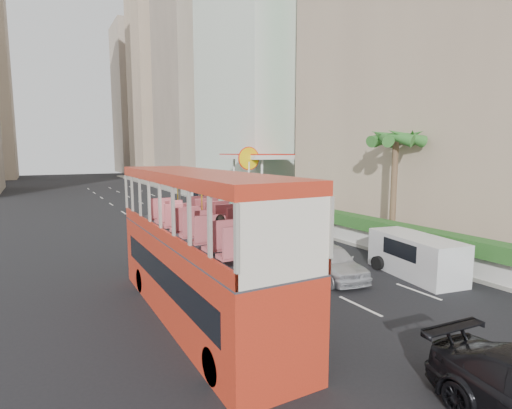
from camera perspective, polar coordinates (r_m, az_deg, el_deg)
ground_plane at (r=17.45m, az=10.96°, el=-11.69°), size 200.00×200.00×0.00m
double_decker_bus at (r=13.78m, az=-8.38°, el=-5.87°), size 2.50×11.00×5.06m
car_silver_lane_a at (r=19.17m, az=-0.31°, el=-9.78°), size 2.10×4.56×1.45m
car_silver_lane_b at (r=18.90m, az=10.46°, el=-10.16°), size 2.49×4.75×1.54m
van_asset at (r=30.40m, az=-5.71°, el=-3.32°), size 3.07×5.04×1.31m
minibus_near at (r=25.63m, az=-1.45°, el=-2.44°), size 2.68×5.92×2.53m
minibus_far at (r=27.69m, az=3.51°, el=-1.76°), size 2.03×5.65×2.48m
panel_van_near at (r=19.99m, az=21.83°, el=-6.82°), size 2.66×4.93×1.87m
panel_van_far at (r=39.46m, az=-6.80°, el=0.62°), size 2.91×5.23×1.98m
sidewalk at (r=42.78m, az=-1.32°, el=-0.01°), size 6.00×120.00×0.18m
kerb_wall at (r=31.88m, az=3.40°, el=-1.55°), size 0.30×44.00×1.00m
hedge at (r=31.75m, az=3.42°, el=-0.03°), size 1.10×44.00×0.70m
palm_tree at (r=24.93m, az=19.06°, el=1.77°), size 0.36×0.36×6.40m
shell_station at (r=41.25m, az=1.19°, el=3.43°), size 6.50×8.00×5.50m
tower_mid at (r=78.58m, az=-7.16°, el=21.70°), size 16.00×16.00×50.00m
tower_far_a at (r=99.87m, az=-13.05°, el=16.74°), size 14.00×14.00×44.00m
tower_far_b at (r=120.66m, az=-16.00°, el=14.06°), size 14.00×14.00×40.00m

